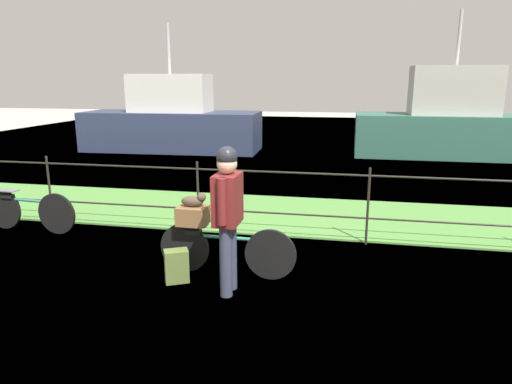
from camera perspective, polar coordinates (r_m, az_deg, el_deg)
ground_plane at (r=5.15m, az=-0.67°, el=-13.67°), size 60.00×60.00×0.00m
grass_strip at (r=8.31m, az=4.21°, el=-2.76°), size 27.00×2.40×0.03m
harbor_water at (r=15.29m, az=7.56°, el=4.73°), size 30.00×30.00×0.00m
iron_fence at (r=6.91m, az=2.99°, el=-0.48°), size 18.04×0.04×1.15m
bicycle_main at (r=5.74m, az=-3.84°, el=-7.07°), size 1.73×0.17×0.63m
wooden_crate at (r=5.73m, az=-7.82°, el=-2.88°), size 0.37×0.30×0.23m
terrier_dog at (r=5.67m, az=-7.64°, el=-1.05°), size 0.32×0.15×0.18m
cyclist_person at (r=5.08m, az=-3.52°, el=-1.94°), size 0.27×0.54×1.68m
backpack_on_paving at (r=5.67m, az=-9.77°, el=-8.99°), size 0.33×0.29×0.40m
bicycle_parked at (r=8.21m, az=-26.27°, el=-2.01°), size 1.67×0.21×0.65m
moored_boat_near at (r=15.68m, az=22.88°, el=7.72°), size 5.76×1.98×4.37m
moored_boat_mid at (r=16.05m, az=-10.35°, el=8.43°), size 5.97×2.23×4.13m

